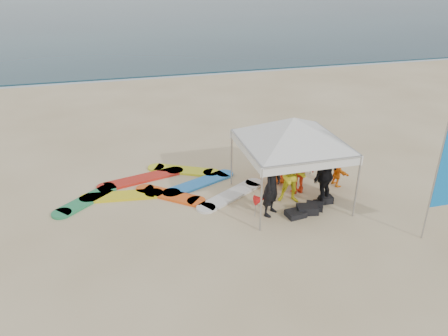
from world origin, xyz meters
name	(u,v)px	position (x,y,z in m)	size (l,w,h in m)	color
ground	(259,262)	(0.00, 0.00, 0.00)	(120.00, 120.00, 0.00)	beige
ocean	(119,7)	(0.00, 60.00, 0.04)	(160.00, 84.00, 0.08)	#0C2633
shoreline_foam	(157,76)	(0.00, 18.20, 0.00)	(160.00, 1.20, 0.01)	silver
person_black_a	(272,184)	(1.00, 1.91, 0.90)	(0.65, 0.43, 1.79)	black
person_yellow	(293,177)	(1.81, 2.38, 0.77)	(0.75, 0.58, 1.54)	yellow
person_orange_a	(298,166)	(2.20, 2.87, 0.84)	(1.09, 0.63, 1.68)	red
person_black_b	(325,175)	(2.63, 2.05, 0.91)	(1.06, 0.44, 1.81)	black
person_orange_b	(280,156)	(1.92, 3.64, 0.86)	(0.84, 0.55, 1.73)	#F65815
person_seated	(337,171)	(3.54, 2.95, 0.46)	(0.86, 0.27, 0.93)	orange
canopy_tent	(294,118)	(1.79, 2.53, 2.46)	(3.75, 3.75, 2.83)	#A5A5A8
marker_pennant	(260,200)	(0.67, 1.89, 0.49)	(0.28, 0.28, 0.64)	#A5A5A8
gear_pile	(309,208)	(2.07, 1.74, 0.10)	(1.58, 0.81, 0.22)	black
surfboard_spread	(164,187)	(-1.58, 4.10, 0.04)	(5.94, 3.45, 0.07)	silver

